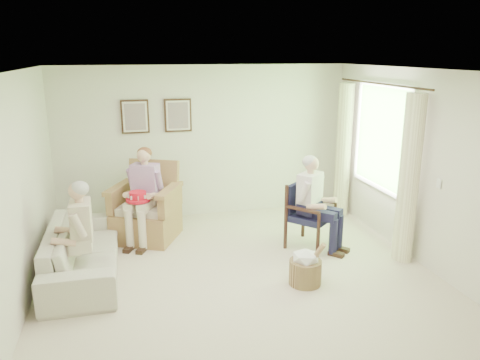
# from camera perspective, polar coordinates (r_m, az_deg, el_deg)

# --- Properties ---
(floor) EXTENTS (5.50, 5.50, 0.00)m
(floor) POSITION_cam_1_polar(r_m,az_deg,el_deg) (5.97, 0.52, -12.67)
(floor) COLOR beige
(floor) RESTS_ON ground
(back_wall) EXTENTS (5.00, 0.04, 2.60)m
(back_wall) POSITION_cam_1_polar(r_m,az_deg,el_deg) (8.10, -4.31, 4.63)
(back_wall) COLOR silver
(back_wall) RESTS_ON ground
(front_wall) EXTENTS (5.00, 0.04, 2.60)m
(front_wall) POSITION_cam_1_polar(r_m,az_deg,el_deg) (3.08, 13.79, -14.35)
(front_wall) COLOR silver
(front_wall) RESTS_ON ground
(left_wall) EXTENTS (0.04, 5.50, 2.60)m
(left_wall) POSITION_cam_1_polar(r_m,az_deg,el_deg) (5.45, -25.87, -2.25)
(left_wall) COLOR silver
(left_wall) RESTS_ON ground
(right_wall) EXTENTS (0.04, 5.50, 2.60)m
(right_wall) POSITION_cam_1_polar(r_m,az_deg,el_deg) (6.54, 22.28, 0.91)
(right_wall) COLOR silver
(right_wall) RESTS_ON ground
(ceiling) EXTENTS (5.00, 5.50, 0.02)m
(ceiling) POSITION_cam_1_polar(r_m,az_deg,el_deg) (5.27, 0.59, 13.15)
(ceiling) COLOR white
(ceiling) RESTS_ON back_wall
(window) EXTENTS (0.13, 2.50, 1.63)m
(window) POSITION_cam_1_polar(r_m,az_deg,el_deg) (7.44, 16.92, 5.29)
(window) COLOR #2D6B23
(window) RESTS_ON right_wall
(curtain_left) EXTENTS (0.34, 0.34, 2.30)m
(curtain_left) POSITION_cam_1_polar(r_m,az_deg,el_deg) (6.65, 19.87, 0.05)
(curtain_left) COLOR #FFFAC7
(curtain_left) RESTS_ON ground
(curtain_right) EXTENTS (0.34, 0.34, 2.30)m
(curtain_right) POSITION_cam_1_polar(r_m,az_deg,el_deg) (8.30, 12.49, 3.52)
(curtain_right) COLOR #FFFAC7
(curtain_right) RESTS_ON ground
(framed_print_left) EXTENTS (0.45, 0.05, 0.55)m
(framed_print_left) POSITION_cam_1_polar(r_m,az_deg,el_deg) (7.88, -12.67, 7.54)
(framed_print_left) COLOR #382114
(framed_print_left) RESTS_ON back_wall
(framed_print_right) EXTENTS (0.45, 0.05, 0.55)m
(framed_print_right) POSITION_cam_1_polar(r_m,az_deg,el_deg) (7.92, -7.57, 7.82)
(framed_print_right) COLOR #382114
(framed_print_right) RESTS_ON back_wall
(wicker_armchair) EXTENTS (0.92, 0.91, 1.17)m
(wicker_armchair) POSITION_cam_1_polar(r_m,az_deg,el_deg) (7.39, -11.38, -4.16)
(wicker_armchair) COLOR #A8884F
(wicker_armchair) RESTS_ON ground
(wood_armchair) EXTENTS (0.61, 0.57, 0.94)m
(wood_armchair) POSITION_cam_1_polar(r_m,az_deg,el_deg) (7.02, 8.38, -3.81)
(wood_armchair) COLOR black
(wood_armchair) RESTS_ON ground
(sofa) EXTENTS (2.20, 0.86, 0.64)m
(sofa) POSITION_cam_1_polar(r_m,az_deg,el_deg) (6.45, -18.60, -8.14)
(sofa) COLOR beige
(sofa) RESTS_ON ground
(person_wicker) EXTENTS (0.40, 0.63, 1.41)m
(person_wicker) POSITION_cam_1_polar(r_m,az_deg,el_deg) (7.10, -11.51, -1.00)
(person_wicker) COLOR beige
(person_wicker) RESTS_ON ground
(person_dark) EXTENTS (0.40, 0.62, 1.35)m
(person_dark) POSITION_cam_1_polar(r_m,az_deg,el_deg) (6.80, 8.96, -2.05)
(person_dark) COLOR #1B1A3A
(person_dark) RESTS_ON ground
(person_sofa) EXTENTS (0.42, 0.62, 1.29)m
(person_sofa) POSITION_cam_1_polar(r_m,az_deg,el_deg) (6.00, -19.16, -5.62)
(person_sofa) COLOR beige
(person_sofa) RESTS_ON ground
(red_hat) EXTENTS (0.35, 0.35, 0.14)m
(red_hat) POSITION_cam_1_polar(r_m,az_deg,el_deg) (6.95, -12.34, -2.07)
(red_hat) COLOR red
(red_hat) RESTS_ON person_wicker
(hatbox) EXTENTS (0.51, 0.51, 0.59)m
(hatbox) POSITION_cam_1_polar(r_m,az_deg,el_deg) (5.95, 8.00, -10.43)
(hatbox) COLOR tan
(hatbox) RESTS_ON ground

